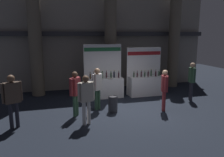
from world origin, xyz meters
name	(u,v)px	position (x,y,z in m)	size (l,w,h in m)	color
ground_plane	(133,111)	(0.00, 0.00, 0.00)	(24.00, 24.00, 0.00)	black
hall_colonnade	(108,40)	(0.00, 4.17, 2.74)	(11.91, 1.32, 5.58)	gray
exhibitor_booth_0	(104,85)	(-0.67, 2.22, 0.62)	(1.87, 0.72, 2.56)	white
exhibitor_booth_1	(146,84)	(1.45, 2.08, 0.60)	(1.83, 0.66, 2.39)	white
trash_bin	(113,104)	(-0.84, 0.08, 0.32)	(0.37, 0.37, 0.64)	#38383D
visitor_0	(12,96)	(-4.37, -0.56, 1.08)	(0.59, 0.39, 1.78)	#23232D
visitor_1	(97,85)	(-1.37, 0.52, 1.01)	(0.45, 0.37, 1.71)	#33563D
visitor_2	(86,95)	(-2.05, -0.89, 1.03)	(0.58, 0.37, 1.70)	silver
visitor_3	(192,78)	(3.13, 0.70, 1.06)	(0.34, 0.51, 1.77)	#23232D
visitor_4	(164,87)	(1.19, -0.29, 0.99)	(0.35, 0.53, 1.66)	maroon
visitor_5	(75,89)	(-2.30, 0.04, 1.03)	(0.45, 0.53, 1.70)	#33563D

